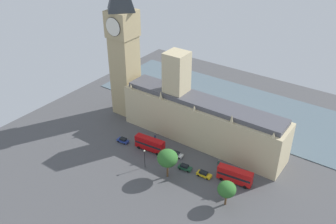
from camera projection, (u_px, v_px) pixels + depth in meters
ground_plane at (198, 143)px, 126.61m from camera, size 129.64×129.64×0.00m
river_thames at (237, 106)px, 148.30m from camera, size 37.70×116.68×0.25m
parliament_building at (199, 117)px, 124.20m from camera, size 11.93×58.75×30.20m
clock_tower at (123, 40)px, 130.53m from camera, size 9.45×9.45×56.84m
car_blue_midblock at (123, 140)px, 126.27m from camera, size 2.11×4.19×1.74m
double_decker_bus_corner at (150, 144)px, 121.43m from camera, size 3.48×10.68×4.75m
car_white_under_trees at (176, 154)px, 119.41m from camera, size 2.31×4.67×1.74m
car_dark_green_by_river_gate at (185, 167)px, 113.64m from camera, size 2.31×4.54×1.74m
car_yellow_cab_kerbside at (204, 174)px, 110.82m from camera, size 2.14×4.70×1.74m
double_decker_bus_leading at (235, 175)px, 107.72m from camera, size 3.79×10.73×4.75m
pedestrian_opposite_hall at (155, 137)px, 128.54m from camera, size 0.63×0.55×1.51m
pedestrian_near_tower at (219, 162)px, 115.95m from camera, size 0.64×0.55×1.67m
plane_tree_trailing at (168, 158)px, 107.81m from camera, size 6.22×6.22×9.61m
plane_tree_far_end at (227, 189)px, 98.44m from camera, size 5.16×5.16×7.69m
street_lamp_slot_10 at (145, 155)px, 112.71m from camera, size 0.56×0.56×6.67m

